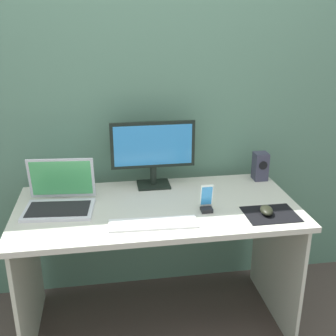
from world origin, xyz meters
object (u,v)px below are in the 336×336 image
object	(u,v)px
speaker_right	(260,166)
laptop	(60,199)
keyboard_external	(153,224)
mouse	(267,210)
fishbowl	(63,178)
phone_in_dock	(206,202)
monitor	(153,150)

from	to	relation	value
speaker_right	laptop	size ratio (longest dim) A/B	0.46
keyboard_external	mouse	bearing A→B (deg)	4.29
laptop	fishbowl	world-z (taller)	laptop
phone_in_dock	speaker_right	bearing A→B (deg)	41.06
keyboard_external	phone_in_dock	size ratio (longest dim) A/B	2.92
laptop	monitor	bearing A→B (deg)	22.76
laptop	phone_in_dock	world-z (taller)	laptop
speaker_right	keyboard_external	xyz separation A→B (m)	(-0.68, -0.45, -0.08)
monitor	speaker_right	bearing A→B (deg)	-0.04
laptop	phone_in_dock	bearing A→B (deg)	-11.79
fishbowl	mouse	size ratio (longest dim) A/B	1.63
monitor	laptop	xyz separation A→B (m)	(-0.49, -0.21, -0.16)
laptop	mouse	bearing A→B (deg)	-13.12
laptop	fishbowl	xyz separation A→B (m)	(0.00, 0.21, 0.03)
monitor	phone_in_dock	bearing A→B (deg)	-58.63
monitor	laptop	distance (m)	0.56
keyboard_external	phone_in_dock	bearing A→B (deg)	22.49
fishbowl	phone_in_dock	size ratio (longest dim) A/B	1.17
speaker_right	laptop	distance (m)	1.13
keyboard_external	mouse	xyz separation A→B (m)	(0.55, 0.02, 0.02)
keyboard_external	mouse	world-z (taller)	mouse
fishbowl	keyboard_external	distance (m)	0.64
monitor	keyboard_external	world-z (taller)	monitor
monitor	phone_in_dock	size ratio (longest dim) A/B	3.32
keyboard_external	phone_in_dock	distance (m)	0.30
keyboard_external	mouse	size ratio (longest dim) A/B	4.06
keyboard_external	phone_in_dock	xyz separation A→B (m)	(0.27, 0.10, 0.04)
fishbowl	keyboard_external	world-z (taller)	fishbowl
monitor	speaker_right	size ratio (longest dim) A/B	2.85
mouse	phone_in_dock	world-z (taller)	phone_in_dock
phone_in_dock	mouse	bearing A→B (deg)	-16.47
phone_in_dock	laptop	bearing A→B (deg)	168.21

